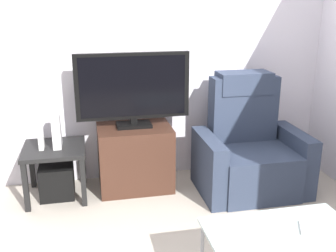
% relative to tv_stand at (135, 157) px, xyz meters
% --- Properties ---
extents(ground_plane, '(6.40, 6.40, 0.00)m').
position_rel_tv_stand_xyz_m(ground_plane, '(0.12, -0.82, -0.30)').
color(ground_plane, '#B2A899').
extents(wall_back, '(6.40, 0.06, 2.60)m').
position_rel_tv_stand_xyz_m(wall_back, '(0.12, 0.31, 1.00)').
color(wall_back, silver).
rests_on(wall_back, ground).
extents(tv_stand, '(0.68, 0.49, 0.61)m').
position_rel_tv_stand_xyz_m(tv_stand, '(0.00, 0.00, 0.00)').
color(tv_stand, '#3D2319').
rests_on(tv_stand, ground).
extents(television, '(1.03, 0.20, 0.68)m').
position_rel_tv_stand_xyz_m(television, '(0.00, 0.02, 0.66)').
color(television, black).
rests_on(television, tv_stand).
extents(recliner_armchair, '(0.98, 0.78, 1.08)m').
position_rel_tv_stand_xyz_m(recliner_armchair, '(1.05, -0.23, 0.07)').
color(recliner_armchair, '#2D384C').
rests_on(recliner_armchair, ground).
extents(side_table, '(0.54, 0.54, 0.48)m').
position_rel_tv_stand_xyz_m(side_table, '(-0.73, -0.04, 0.10)').
color(side_table, black).
rests_on(side_table, ground).
extents(subwoofer_box, '(0.30, 0.30, 0.30)m').
position_rel_tv_stand_xyz_m(subwoofer_box, '(-0.73, -0.04, -0.15)').
color(subwoofer_box, black).
rests_on(subwoofer_box, ground).
extents(book_upright, '(0.04, 0.11, 0.20)m').
position_rel_tv_stand_xyz_m(book_upright, '(-0.83, -0.06, 0.28)').
color(book_upright, white).
rests_on(book_upright, side_table).
extents(game_console, '(0.07, 0.20, 0.30)m').
position_rel_tv_stand_xyz_m(game_console, '(-0.69, -0.03, 0.32)').
color(game_console, white).
rests_on(game_console, side_table).
extents(coffee_table, '(0.90, 0.60, 0.43)m').
position_rel_tv_stand_xyz_m(coffee_table, '(0.66, -1.67, 0.10)').
color(coffee_table, '#B2C6C1').
rests_on(coffee_table, ground).
extents(cell_phone, '(0.13, 0.17, 0.01)m').
position_rel_tv_stand_xyz_m(cell_phone, '(0.81, -1.64, 0.13)').
color(cell_phone, '#B7B7BC').
rests_on(cell_phone, coffee_table).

